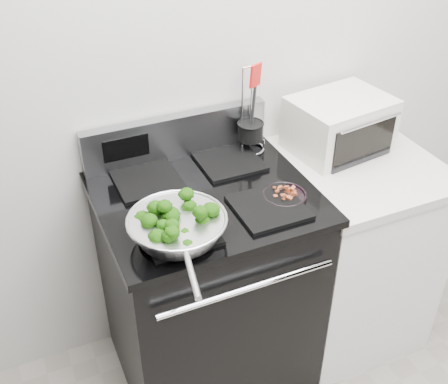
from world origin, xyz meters
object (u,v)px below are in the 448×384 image
gas_range (208,286)px  skillet (177,226)px  bacon_plate (285,193)px  utensil_holder (250,135)px  toaster_oven (340,124)px

gas_range → skillet: bearing=-132.1°
gas_range → bacon_plate: bearing=-27.4°
gas_range → bacon_plate: gas_range is taller
gas_range → utensil_holder: utensil_holder is taller
toaster_oven → gas_range: bearing=-176.5°
skillet → utensil_holder: (0.47, 0.42, 0.01)m
bacon_plate → toaster_oven: toaster_oven is taller
skillet → toaster_oven: bearing=32.3°
toaster_oven → skillet: bearing=-166.3°
bacon_plate → toaster_oven: size_ratio=0.37×
gas_range → skillet: (-0.18, -0.20, 0.51)m
utensil_holder → toaster_oven: bearing=-38.4°
skillet → bacon_plate: 0.44m
bacon_plate → utensil_holder: utensil_holder is taller
skillet → toaster_oven: 0.90m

